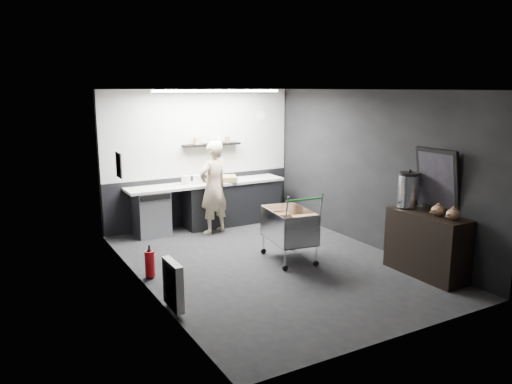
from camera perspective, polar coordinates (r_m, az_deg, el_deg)
floor at (r=8.00m, az=1.63°, el=-8.12°), size 5.50×5.50×0.00m
ceiling at (r=7.52m, az=1.75°, el=11.61°), size 5.50×5.50×0.00m
wall_back at (r=10.07m, az=-6.42°, el=3.90°), size 5.50×0.00×5.50m
wall_front at (r=5.53m, az=16.57°, el=-3.13°), size 5.50×0.00×5.50m
wall_left at (r=6.85m, az=-12.80°, el=-0.09°), size 0.00×5.50×5.50m
wall_right at (r=8.83m, az=12.90°, el=2.55°), size 0.00×5.50×5.50m
kitchen_wall_panel at (r=9.99m, az=-6.44°, el=6.73°), size 3.95×0.02×1.70m
dado_panel at (r=10.20m, az=-6.27°, el=-0.85°), size 3.95×0.02×1.00m
floating_shelf at (r=10.00m, az=-5.10°, el=5.43°), size 1.20×0.22×0.04m
wall_clock at (r=10.59m, az=0.61°, el=8.71°), size 0.20×0.03×0.20m
poster at (r=8.05m, az=-15.41°, el=2.99°), size 0.02×0.30×0.40m
poster_red_band at (r=8.05m, az=-15.41°, el=3.49°), size 0.02×0.22×0.10m
radiator at (r=6.33m, az=-9.46°, el=-10.41°), size 0.10×0.50×0.60m
ceiling_strip at (r=9.15m, az=-4.36°, el=11.44°), size 2.40×0.20×0.04m
prep_counter at (r=9.99m, az=-4.84°, el=-1.34°), size 3.20×0.61×0.90m
person at (r=9.41m, az=-4.89°, el=0.50°), size 0.75×0.61×1.77m
shopping_cart at (r=7.99m, az=3.78°, el=-4.10°), size 0.74×1.09×1.12m
sideboard at (r=7.78m, az=18.86°, el=-4.75°), size 0.54×1.25×1.88m
fire_extinguisher at (r=7.50m, az=-12.05°, el=-7.91°), size 0.14×0.14×0.47m
cardboard_box at (r=9.91m, az=-3.89°, el=1.51°), size 0.66×0.58×0.11m
pink_tub at (r=9.66m, az=-8.01°, el=1.34°), size 0.18×0.18×0.18m
white_container at (r=9.70m, az=-6.60°, el=1.42°), size 0.24×0.22×0.17m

